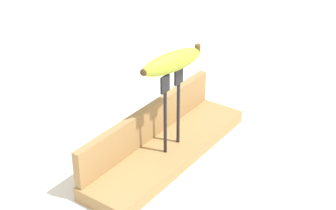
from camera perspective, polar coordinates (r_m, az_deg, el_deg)
name	(u,v)px	position (r m, az deg, el deg)	size (l,w,h in m)	color
ground_plane	(168,157)	(1.12, 0.00, -5.85)	(3.00, 3.00, 0.00)	white
wooden_board	(168,151)	(1.11, 0.00, -5.22)	(0.46, 0.12, 0.03)	#A87F4C
board_backstop	(149,122)	(1.11, -2.20, -1.99)	(0.45, 0.02, 0.08)	#A87F4C
fork_stand_center	(172,103)	(1.04, 0.44, 0.21)	(0.07, 0.01, 0.18)	black
banana_raised_center	(172,62)	(1.00, 0.46, 4.90)	(0.16, 0.07, 0.04)	#B2C138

